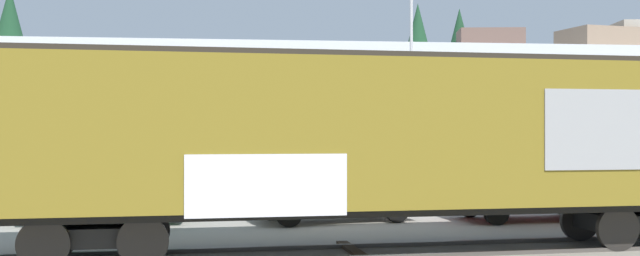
{
  "coord_description": "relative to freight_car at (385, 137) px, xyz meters",
  "views": [
    {
      "loc": [
        -4.01,
        -14.51,
        2.44
      ],
      "look_at": [
        -2.01,
        3.0,
        2.52
      ],
      "focal_mm": 41.2,
      "sensor_mm": 36.0,
      "label": 1
    }
  ],
  "objects": [
    {
      "name": "ground_plane",
      "position": [
        1.04,
        0.0,
        -2.33
      ],
      "size": [
        260.0,
        260.0,
        0.0
      ],
      "primitive_type": "plane",
      "color": "gray"
    },
    {
      "name": "track",
      "position": [
        -0.05,
        -0.0,
        -2.29
      ],
      "size": [
        59.95,
        6.24,
        0.08
      ],
      "color": "#4C4742",
      "rests_on": "ground_plane"
    },
    {
      "name": "freight_car",
      "position": [
        0.0,
        0.0,
        0.0
      ],
      "size": [
        16.84,
        4.16,
        4.05
      ],
      "color": "olive",
      "rests_on": "ground_plane"
    },
    {
      "name": "flagpole",
      "position": [
        3.88,
        13.41,
        3.77
      ],
      "size": [
        0.93,
        1.22,
        9.88
      ],
      "color": "silver",
      "rests_on": "ground_plane"
    },
    {
      "name": "hillside",
      "position": [
        1.11,
        59.36,
        2.34
      ],
      "size": [
        116.03,
        38.93,
        13.88
      ],
      "color": "silver",
      "rests_on": "ground_plane"
    },
    {
      "name": "parked_car_green",
      "position": [
        -6.44,
        5.5,
        -1.48
      ],
      "size": [
        4.19,
        2.08,
        1.69
      ],
      "color": "#1E5933",
      "rests_on": "ground_plane"
    },
    {
      "name": "parked_car_white",
      "position": [
        -0.43,
        5.19,
        -1.51
      ],
      "size": [
        4.67,
        2.6,
        1.58
      ],
      "color": "silver",
      "rests_on": "ground_plane"
    },
    {
      "name": "parked_car_red",
      "position": [
        5.1,
        4.92,
        -1.48
      ],
      "size": [
        4.44,
        2.31,
        1.72
      ],
      "color": "#B21E1E",
      "rests_on": "ground_plane"
    }
  ]
}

